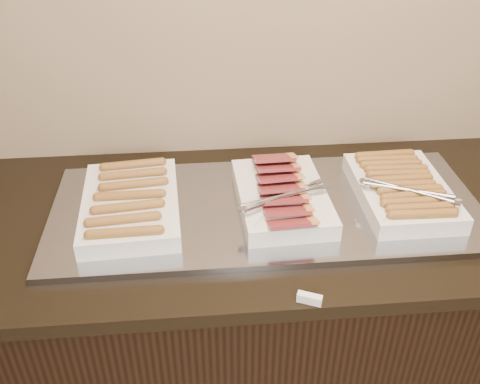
# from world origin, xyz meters

# --- Properties ---
(counter) EXTENTS (2.06, 0.76, 0.90)m
(counter) POSITION_xyz_m (0.00, 2.13, 0.45)
(counter) COLOR black
(counter) RESTS_ON ground
(warming_tray) EXTENTS (1.20, 0.50, 0.02)m
(warming_tray) POSITION_xyz_m (-0.01, 2.13, 0.91)
(warming_tray) COLOR #9497A1
(warming_tray) RESTS_ON counter
(dish_left) EXTENTS (0.28, 0.40, 0.07)m
(dish_left) POSITION_xyz_m (-0.39, 2.13, 0.95)
(dish_left) COLOR white
(dish_left) RESTS_ON warming_tray
(dish_center) EXTENTS (0.27, 0.38, 0.09)m
(dish_center) POSITION_xyz_m (0.03, 2.13, 0.95)
(dish_center) COLOR white
(dish_center) RESTS_ON warming_tray
(dish_right) EXTENTS (0.26, 0.37, 0.08)m
(dish_right) POSITION_xyz_m (0.37, 2.13, 0.95)
(dish_right) COLOR white
(dish_right) RESTS_ON warming_tray
(label_holder) EXTENTS (0.06, 0.04, 0.02)m
(label_holder) POSITION_xyz_m (0.04, 1.77, 0.91)
(label_holder) COLOR white
(label_holder) RESTS_ON counter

